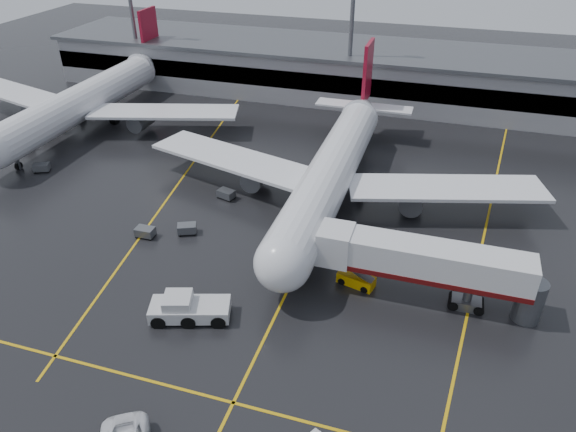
% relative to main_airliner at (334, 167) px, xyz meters
% --- Properties ---
extents(ground, '(220.00, 220.00, 0.00)m').
position_rel_main_airliner_xyz_m(ground, '(0.00, -9.70, -4.21)').
color(ground, black).
rests_on(ground, ground).
extents(apron_line_centre, '(0.25, 90.00, 0.02)m').
position_rel_main_airliner_xyz_m(apron_line_centre, '(0.00, -9.70, -4.20)').
color(apron_line_centre, gold).
rests_on(apron_line_centre, ground).
extents(apron_line_stop, '(60.00, 0.25, 0.02)m').
position_rel_main_airliner_xyz_m(apron_line_stop, '(0.00, -31.70, -4.20)').
color(apron_line_stop, gold).
rests_on(apron_line_stop, ground).
extents(apron_line_left, '(9.99, 69.35, 0.02)m').
position_rel_main_airliner_xyz_m(apron_line_left, '(-20.00, 0.30, -4.20)').
color(apron_line_left, gold).
rests_on(apron_line_left, ground).
extents(apron_line_right, '(7.57, 69.64, 0.02)m').
position_rel_main_airliner_xyz_m(apron_line_right, '(18.00, 0.30, -4.20)').
color(apron_line_right, gold).
rests_on(apron_line_right, ground).
extents(terminal, '(122.00, 19.00, 8.60)m').
position_rel_main_airliner_xyz_m(terminal, '(0.00, 38.23, 0.11)').
color(terminal, gray).
rests_on(terminal, ground).
extents(light_mast_left, '(3.00, 1.20, 25.45)m').
position_rel_main_airliner_xyz_m(light_mast_left, '(-45.00, 32.30, 10.27)').
color(light_mast_left, '#595B60').
rests_on(light_mast_left, ground).
extents(light_mast_mid, '(3.00, 1.20, 25.45)m').
position_rel_main_airliner_xyz_m(light_mast_mid, '(-5.00, 32.30, 10.27)').
color(light_mast_mid, '#595B60').
rests_on(light_mast_mid, ground).
extents(main_airliner, '(48.80, 45.60, 14.10)m').
position_rel_main_airliner_xyz_m(main_airliner, '(0.00, 0.00, 0.00)').
color(main_airliner, silver).
rests_on(main_airliner, ground).
extents(second_airliner, '(48.80, 45.60, 14.10)m').
position_rel_main_airliner_xyz_m(second_airliner, '(-42.00, 12.00, 0.00)').
color(second_airliner, silver).
rests_on(second_airliner, ground).
extents(jet_bridge, '(19.90, 3.40, 6.05)m').
position_rel_main_airliner_xyz_m(jet_bridge, '(11.87, -15.70, -0.28)').
color(jet_bridge, silver).
rests_on(jet_bridge, ground).
extents(pushback_tractor, '(7.42, 4.75, 2.47)m').
position_rel_main_airliner_xyz_m(pushback_tractor, '(-7.24, -24.32, -3.23)').
color(pushback_tractor, '#BCBCBE').
rests_on(pushback_tractor, ground).
extents(belt_loader, '(3.78, 2.36, 2.23)m').
position_rel_main_airliner_xyz_m(belt_loader, '(5.94, -15.42, -3.66)').
color(belt_loader, '#EDA906').
rests_on(belt_loader, ground).
extents(baggage_cart_a, '(2.36, 2.01, 1.12)m').
position_rel_main_airliner_xyz_m(baggage_cart_a, '(-13.37, -12.20, -3.58)').
color(baggage_cart_a, '#595B60').
rests_on(baggage_cart_a, ground).
extents(baggage_cart_b, '(2.03, 1.34, 1.12)m').
position_rel_main_airliner_xyz_m(baggage_cart_b, '(-17.38, -14.14, -3.58)').
color(baggage_cart_b, '#595B60').
rests_on(baggage_cart_b, ground).
extents(baggage_cart_c, '(2.28, 1.80, 1.12)m').
position_rel_main_airliner_xyz_m(baggage_cart_c, '(-12.30, -3.80, -3.58)').
color(baggage_cart_c, '#595B60').
rests_on(baggage_cart_c, ground).
extents(baggage_cart_d, '(2.25, 1.74, 1.12)m').
position_rel_main_airliner_xyz_m(baggage_cart_d, '(-45.44, 0.76, -3.58)').
color(baggage_cart_d, '#595B60').
rests_on(baggage_cart_d, ground).
extents(baggage_cart_e, '(2.36, 2.01, 1.12)m').
position_rel_main_airliner_xyz_m(baggage_cart_e, '(-38.52, -4.40, -3.58)').
color(baggage_cart_e, '#595B60').
rests_on(baggage_cart_e, ground).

